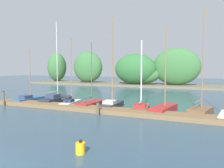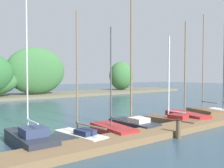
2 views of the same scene
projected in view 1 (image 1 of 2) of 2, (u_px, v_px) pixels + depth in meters
The scene contains 13 objects.
dock_pier at pixel (104, 110), 17.95m from camera, with size 23.40×1.80×0.35m.
far_shore at pixel (138, 71), 44.39m from camera, with size 62.29×8.00×7.50m.
sailboat_0 at pixel (30, 99), 23.13m from camera, with size 1.28×3.89×5.72m.
sailboat_1 at pixel (57, 99), 22.75m from camera, with size 1.44×4.14×8.49m.
sailboat_2 at pixel (71, 102), 21.20m from camera, with size 1.54×3.64×6.58m.
sailboat_3 at pixel (91, 103), 20.45m from camera, with size 1.41×3.51×6.08m.
sailboat_4 at pixel (112, 103), 20.02m from camera, with size 1.49×3.72×8.41m.
sailboat_5 at pixel (141, 107), 18.32m from camera, with size 1.91×4.05×6.00m.
sailboat_6 at pixel (164, 108), 17.73m from camera, with size 1.81×3.92×7.30m.
sailboat_7 at pixel (201, 110), 16.90m from camera, with size 1.96×3.14×8.26m.
mooring_piling_0 at pixel (4, 98), 21.21m from camera, with size 0.19×0.19×1.39m.
mooring_piling_1 at pixel (98, 108), 16.90m from camera, with size 0.28×0.28×1.01m.
channel_buoy_0 at pixel (80, 148), 9.18m from camera, with size 0.41×0.41×0.63m.
Camera 1 is at (7.80, -4.35, 3.66)m, focal length 34.43 mm.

